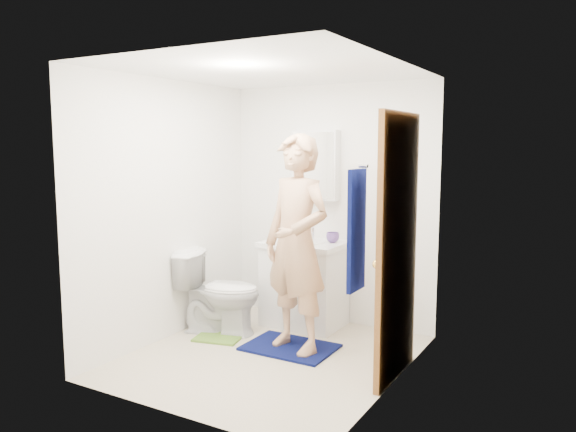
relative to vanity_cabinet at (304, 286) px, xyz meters
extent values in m
cube|color=beige|center=(0.15, -0.91, -0.41)|extent=(2.20, 2.40, 0.02)
cube|color=white|center=(0.15, -0.91, 2.01)|extent=(2.20, 2.40, 0.02)
cube|color=white|center=(0.15, 0.30, 0.80)|extent=(2.20, 0.02, 2.40)
cube|color=white|center=(0.15, -2.12, 0.80)|extent=(2.20, 0.02, 2.40)
cube|color=white|center=(-0.96, -0.91, 0.80)|extent=(0.02, 2.40, 2.40)
cube|color=white|center=(1.26, -0.91, 0.80)|extent=(0.02, 2.40, 2.40)
cube|color=white|center=(0.00, 0.00, 0.00)|extent=(0.75, 0.55, 0.80)
cube|color=white|center=(0.00, 0.00, 0.43)|extent=(0.79, 0.59, 0.05)
cylinder|color=white|center=(0.00, 0.00, 0.44)|extent=(0.40, 0.40, 0.03)
cylinder|color=silver|center=(0.00, 0.18, 0.51)|extent=(0.03, 0.03, 0.12)
cube|color=white|center=(0.00, 0.22, 1.20)|extent=(0.50, 0.12, 0.70)
cube|color=white|center=(0.00, 0.16, 1.20)|extent=(0.46, 0.01, 0.66)
cube|color=brown|center=(1.22, -0.76, 0.62)|extent=(0.05, 0.80, 2.05)
sphere|color=gold|center=(1.18, -1.08, 0.55)|extent=(0.07, 0.07, 0.07)
cube|color=#070E46|center=(1.18, -1.48, 0.85)|extent=(0.03, 0.24, 0.80)
cylinder|color=silver|center=(1.22, -1.48, 1.27)|extent=(0.06, 0.02, 0.02)
imported|color=white|center=(-0.60, -0.61, 0.00)|extent=(0.87, 0.64, 0.80)
cube|color=#070E46|center=(0.21, -0.66, -0.39)|extent=(0.78, 0.56, 0.02)
cube|color=olive|center=(-0.50, -0.75, -0.39)|extent=(0.49, 0.44, 0.02)
imported|color=#D1616E|center=(-0.17, -0.04, 0.54)|extent=(0.08, 0.09, 0.18)
imported|color=#604190|center=(0.26, 0.10, 0.50)|extent=(0.16, 0.16, 0.10)
imported|color=tan|center=(0.29, -0.68, 0.56)|extent=(0.78, 0.62, 1.88)
camera|label=1|loc=(2.59, -4.84, 1.40)|focal=35.00mm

